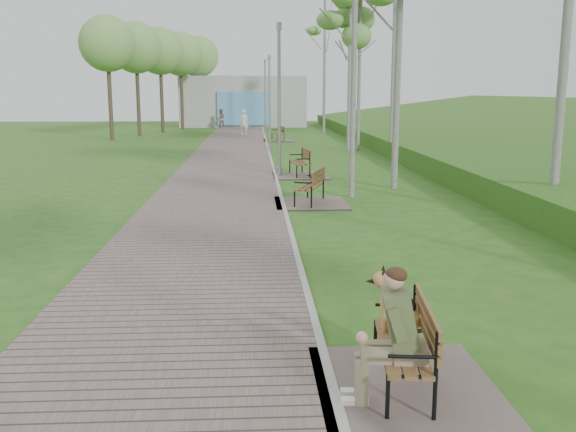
% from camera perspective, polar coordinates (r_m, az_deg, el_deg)
% --- Properties ---
extents(walkway, '(3.50, 67.00, 0.04)m').
position_cam_1_polar(walkway, '(23.95, -5.52, 4.25)').
color(walkway, '#645751').
rests_on(walkway, ground).
extents(kerb, '(0.10, 67.00, 0.05)m').
position_cam_1_polar(kerb, '(23.94, -1.32, 4.30)').
color(kerb, '#999993').
rests_on(kerb, ground).
extents(building_north, '(10.00, 5.20, 4.00)m').
position_cam_1_polar(building_north, '(53.24, -3.99, 10.13)').
color(building_north, '#9E9E99').
rests_on(building_north, ground).
extents(bench_main, '(1.73, 1.92, 1.51)m').
position_cam_1_polar(bench_main, '(6.33, 9.77, -11.59)').
color(bench_main, '#645751').
rests_on(bench_main, ground).
extents(bench_second, '(1.82, 2.02, 1.11)m').
position_cam_1_polar(bench_second, '(16.35, 1.93, 1.78)').
color(bench_second, '#645751').
rests_on(bench_second, ground).
extents(bench_third, '(1.86, 2.07, 1.14)m').
position_cam_1_polar(bench_third, '(21.71, 1.04, 4.11)').
color(bench_third, '#645751').
rests_on(bench_third, ground).
extents(bench_far, '(1.73, 1.92, 1.06)m').
position_cam_1_polar(bench_far, '(37.16, -0.89, 6.98)').
color(bench_far, '#645751').
rests_on(bench_far, ground).
extents(lamp_post_second, '(0.19, 0.19, 5.04)m').
position_cam_1_polar(lamp_post_second, '(21.70, -0.80, 9.78)').
color(lamp_post_second, gray).
rests_on(lamp_post_second, ground).
extents(lamp_post_third, '(0.17, 0.17, 4.50)m').
position_cam_1_polar(lamp_post_third, '(31.16, -1.65, 9.70)').
color(lamp_post_third, gray).
rests_on(lamp_post_third, ground).
extents(lamp_post_far, '(0.19, 0.19, 5.02)m').
position_cam_1_polar(lamp_post_far, '(46.55, -2.03, 10.45)').
color(lamp_post_far, gray).
rests_on(lamp_post_far, ground).
extents(pedestrian_near, '(0.66, 0.48, 1.66)m').
position_cam_1_polar(pedestrian_near, '(42.09, -3.95, 8.30)').
color(pedestrian_near, white).
rests_on(pedestrian_near, ground).
extents(pedestrian_far, '(0.84, 0.73, 1.50)m').
position_cam_1_polar(pedestrian_far, '(49.75, -6.01, 8.59)').
color(pedestrian_far, slate).
rests_on(pedestrian_far, ground).
extents(birch_far_b, '(2.22, 2.22, 8.13)m').
position_cam_1_polar(birch_far_b, '(31.30, 5.59, 17.52)').
color(birch_far_b, silver).
rests_on(birch_far_b, ground).
extents(birch_distant_b, '(2.57, 2.57, 10.57)m').
position_cam_1_polar(birch_distant_b, '(43.65, 3.32, 18.22)').
color(birch_distant_b, silver).
rests_on(birch_distant_b, ground).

